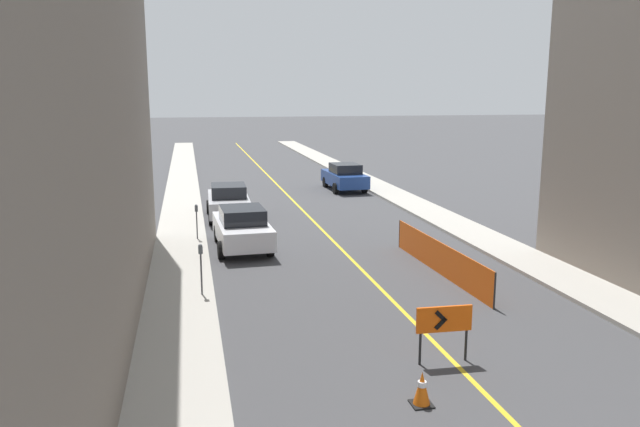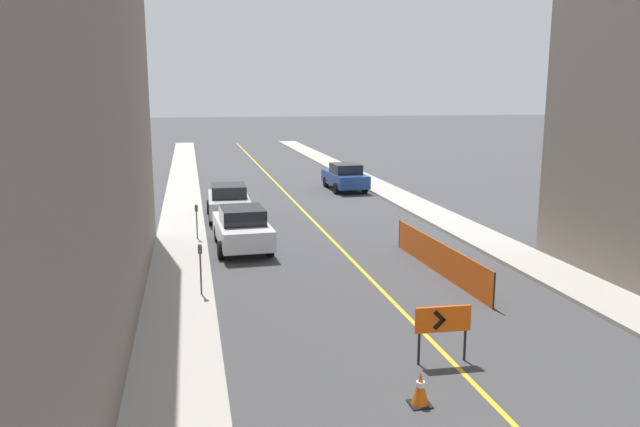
{
  "view_description": "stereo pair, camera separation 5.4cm",
  "coord_description": "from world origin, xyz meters",
  "px_view_note": "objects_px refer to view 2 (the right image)",
  "views": [
    {
      "loc": [
        -5.44,
        2.06,
        5.72
      ],
      "look_at": [
        -0.4,
        25.73,
        1.0
      ],
      "focal_mm": 35.0,
      "sensor_mm": 36.0,
      "label": 1
    },
    {
      "loc": [
        -5.38,
        2.05,
        5.72
      ],
      "look_at": [
        -0.4,
        25.73,
        1.0
      ],
      "focal_mm": 35.0,
      "sensor_mm": 36.0,
      "label": 2
    }
  ],
  "objects_px": {
    "arrow_barricade_primary": "(443,322)",
    "traffic_cone_fifth": "(420,389)",
    "parked_car_curb_near": "(242,228)",
    "parked_car_curb_mid": "(229,201)",
    "parking_meter_far_curb": "(197,215)",
    "parked_car_curb_far": "(345,177)",
    "parking_meter_near_curb": "(200,259)"
  },
  "relations": [
    {
      "from": "arrow_barricade_primary",
      "to": "parked_car_curb_far",
      "type": "distance_m",
      "value": 24.05
    },
    {
      "from": "arrow_barricade_primary",
      "to": "parked_car_curb_mid",
      "type": "bearing_deg",
      "value": 103.28
    },
    {
      "from": "traffic_cone_fifth",
      "to": "parking_meter_far_curb",
      "type": "distance_m",
      "value": 14.51
    },
    {
      "from": "arrow_barricade_primary",
      "to": "parked_car_curb_near",
      "type": "distance_m",
      "value": 11.34
    },
    {
      "from": "traffic_cone_fifth",
      "to": "parked_car_curb_mid",
      "type": "bearing_deg",
      "value": 97.22
    },
    {
      "from": "traffic_cone_fifth",
      "to": "parking_meter_far_curb",
      "type": "relative_size",
      "value": 0.48
    },
    {
      "from": "traffic_cone_fifth",
      "to": "parked_car_curb_near",
      "type": "relative_size",
      "value": 0.15
    },
    {
      "from": "parked_car_curb_far",
      "to": "parking_meter_near_curb",
      "type": "relative_size",
      "value": 3.0
    },
    {
      "from": "parked_car_curb_mid",
      "to": "arrow_barricade_primary",
      "type": "bearing_deg",
      "value": -76.82
    },
    {
      "from": "parked_car_curb_near",
      "to": "parked_car_curb_mid",
      "type": "bearing_deg",
      "value": 88.62
    },
    {
      "from": "traffic_cone_fifth",
      "to": "arrow_barricade_primary",
      "type": "bearing_deg",
      "value": 55.98
    },
    {
      "from": "arrow_barricade_primary",
      "to": "parked_car_curb_far",
      "type": "bearing_deg",
      "value": 82.43
    },
    {
      "from": "traffic_cone_fifth",
      "to": "arrow_barricade_primary",
      "type": "xyz_separation_m",
      "value": [
        1.12,
        1.66,
        0.6
      ]
    },
    {
      "from": "parked_car_curb_near",
      "to": "parking_meter_near_curb",
      "type": "xyz_separation_m",
      "value": [
        -1.62,
        -5.45,
        0.35
      ]
    },
    {
      "from": "parked_car_curb_mid",
      "to": "parking_meter_near_curb",
      "type": "bearing_deg",
      "value": -96.08
    },
    {
      "from": "parked_car_curb_mid",
      "to": "parked_car_curb_far",
      "type": "height_order",
      "value": "same"
    },
    {
      "from": "arrow_barricade_primary",
      "to": "parking_meter_near_curb",
      "type": "distance_m",
      "value": 7.32
    },
    {
      "from": "arrow_barricade_primary",
      "to": "traffic_cone_fifth",
      "type": "bearing_deg",
      "value": -122.41
    },
    {
      "from": "traffic_cone_fifth",
      "to": "parked_car_curb_near",
      "type": "distance_m",
      "value": 12.7
    },
    {
      "from": "parked_car_curb_near",
      "to": "parking_meter_far_curb",
      "type": "height_order",
      "value": "parked_car_curb_near"
    },
    {
      "from": "traffic_cone_fifth",
      "to": "parked_car_curb_far",
      "type": "xyz_separation_m",
      "value": [
        4.96,
        25.41,
        0.48
      ]
    },
    {
      "from": "parked_car_curb_mid",
      "to": "parked_car_curb_far",
      "type": "distance_m",
      "value": 10.14
    },
    {
      "from": "parked_car_curb_near",
      "to": "parked_car_curb_far",
      "type": "distance_m",
      "value": 14.77
    },
    {
      "from": "arrow_barricade_primary",
      "to": "parked_car_curb_near",
      "type": "xyz_separation_m",
      "value": [
        -3.33,
        10.83,
        -0.12
      ]
    },
    {
      "from": "traffic_cone_fifth",
      "to": "parking_meter_far_curb",
      "type": "xyz_separation_m",
      "value": [
        -3.83,
        13.97,
        0.76
      ]
    },
    {
      "from": "arrow_barricade_primary",
      "to": "parking_meter_far_curb",
      "type": "xyz_separation_m",
      "value": [
        -4.96,
        12.31,
        0.16
      ]
    },
    {
      "from": "parked_car_curb_far",
      "to": "parking_meter_near_curb",
      "type": "distance_m",
      "value": 20.37
    },
    {
      "from": "parking_meter_far_curb",
      "to": "traffic_cone_fifth",
      "type": "bearing_deg",
      "value": -74.65
    },
    {
      "from": "traffic_cone_fifth",
      "to": "parking_meter_near_curb",
      "type": "xyz_separation_m",
      "value": [
        -3.83,
        7.04,
        0.82
      ]
    },
    {
      "from": "parked_car_curb_mid",
      "to": "parked_car_curb_near",
      "type": "bearing_deg",
      "value": -87.38
    },
    {
      "from": "traffic_cone_fifth",
      "to": "parking_meter_near_curb",
      "type": "bearing_deg",
      "value": 118.56
    },
    {
      "from": "parked_car_curb_far",
      "to": "parking_meter_far_curb",
      "type": "distance_m",
      "value": 14.43
    }
  ]
}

